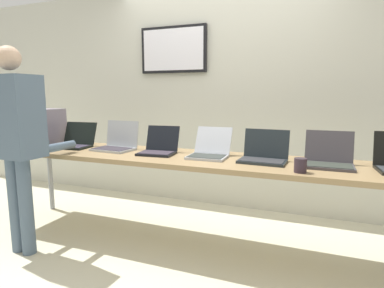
# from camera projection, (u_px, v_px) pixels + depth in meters

# --- Properties ---
(ground) EXTENTS (8.00, 8.00, 0.04)m
(ground) POSITION_uv_depth(u_px,v_px,m) (184.00, 246.00, 2.87)
(ground) COLOR beige
(back_wall) EXTENTS (8.00, 0.11, 2.57)m
(back_wall) POSITION_uv_depth(u_px,v_px,m) (221.00, 96.00, 3.71)
(back_wall) COLOR beige
(back_wall) RESTS_ON ground
(workbench) EXTENTS (3.73, 0.70, 0.80)m
(workbench) POSITION_uv_depth(u_px,v_px,m) (184.00, 161.00, 2.75)
(workbench) COLOR #92764E
(workbench) RESTS_ON ground
(equipment_box) EXTENTS (0.37, 0.30, 0.37)m
(equipment_box) POSITION_uv_depth(u_px,v_px,m) (43.00, 127.00, 3.37)
(equipment_box) COLOR slate
(equipment_box) RESTS_ON workbench
(laptop_station_0) EXTENTS (0.38, 0.35, 0.24)m
(laptop_station_0) POSITION_uv_depth(u_px,v_px,m) (75.00, 141.00, 3.20)
(laptop_station_0) COLOR black
(laptop_station_0) RESTS_ON workbench
(laptop_station_1) EXTENTS (0.38, 0.32, 0.27)m
(laptop_station_1) POSITION_uv_depth(u_px,v_px,m) (117.00, 143.00, 3.05)
(laptop_station_1) COLOR #ABB0B4
(laptop_station_1) RESTS_ON workbench
(laptop_station_2) EXTENTS (0.33, 0.34, 0.24)m
(laptop_station_2) POSITION_uv_depth(u_px,v_px,m) (159.00, 147.00, 2.85)
(laptop_station_2) COLOR black
(laptop_station_2) RESTS_ON workbench
(laptop_station_3) EXTENTS (0.32, 0.37, 0.24)m
(laptop_station_3) POSITION_uv_depth(u_px,v_px,m) (210.00, 150.00, 2.70)
(laptop_station_3) COLOR #ACB1B9
(laptop_station_3) RESTS_ON workbench
(laptop_station_4) EXTENTS (0.37, 0.29, 0.24)m
(laptop_station_4) POSITION_uv_depth(u_px,v_px,m) (264.00, 154.00, 2.51)
(laptop_station_4) COLOR #1F272B
(laptop_station_4) RESTS_ON workbench
(laptop_station_5) EXTENTS (0.34, 0.31, 0.25)m
(laptop_station_5) POSITION_uv_depth(u_px,v_px,m) (329.00, 158.00, 2.35)
(laptop_station_5) COLOR #3C383D
(laptop_station_5) RESTS_ON workbench
(person) EXTENTS (0.45, 0.60, 1.69)m
(person) POSITION_uv_depth(u_px,v_px,m) (15.00, 131.00, 2.57)
(person) COLOR #4D6072
(person) RESTS_ON ground
(coffee_mug) EXTENTS (0.08, 0.08, 0.10)m
(coffee_mug) POSITION_uv_depth(u_px,v_px,m) (300.00, 165.00, 2.16)
(coffee_mug) COLOR #2C2029
(coffee_mug) RESTS_ON workbench
(paper_sheet) EXTENTS (0.28, 0.34, 0.00)m
(paper_sheet) POSITION_uv_depth(u_px,v_px,m) (35.00, 148.00, 3.13)
(paper_sheet) COLOR white
(paper_sheet) RESTS_ON workbench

